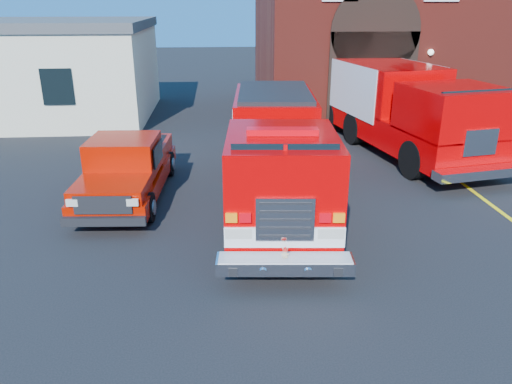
{
  "coord_description": "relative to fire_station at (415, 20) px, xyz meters",
  "views": [
    {
      "loc": [
        -0.76,
        -11.16,
        5.15
      ],
      "look_at": [
        0.0,
        -1.2,
        1.3
      ],
      "focal_mm": 35.0,
      "sensor_mm": 36.0,
      "label": 1
    }
  ],
  "objects": [
    {
      "name": "side_building",
      "position": [
        -17.99,
        -0.99,
        -2.05
      ],
      "size": [
        10.2,
        8.2,
        4.35
      ],
      "color": "beige",
      "rests_on": "ground"
    },
    {
      "name": "fire_engine",
      "position": [
        -8.25,
        -12.6,
        -2.85
      ],
      "size": [
        3.09,
        8.94,
        2.7
      ],
      "color": "black",
      "rests_on": "ground"
    },
    {
      "name": "parking_stripe_mid",
      "position": [
        -2.49,
        -9.98,
        -4.25
      ],
      "size": [
        0.12,
        3.0,
        0.01
      ],
      "primitive_type": "cube",
      "color": "yellow",
      "rests_on": "ground"
    },
    {
      "name": "secondary_truck",
      "position": [
        -3.26,
        -7.72,
        -2.63
      ],
      "size": [
        4.51,
        9.55,
        2.98
      ],
      "color": "black",
      "rests_on": "ground"
    },
    {
      "name": "pickup_truck",
      "position": [
        -12.28,
        -11.88,
        -3.42
      ],
      "size": [
        2.21,
        5.45,
        1.75
      ],
      "color": "black",
      "rests_on": "ground"
    },
    {
      "name": "ground",
      "position": [
        -8.99,
        -13.98,
        -4.25
      ],
      "size": [
        100.0,
        100.0,
        0.0
      ],
      "primitive_type": "plane",
      "color": "black",
      "rests_on": "ground"
    },
    {
      "name": "parking_stripe_far",
      "position": [
        -2.49,
        -6.98,
        -4.25
      ],
      "size": [
        0.12,
        3.0,
        0.01
      ],
      "primitive_type": "cube",
      "color": "yellow",
      "rests_on": "ground"
    },
    {
      "name": "parking_stripe_near",
      "position": [
        -2.49,
        -12.98,
        -4.25
      ],
      "size": [
        0.12,
        3.0,
        0.01
      ],
      "primitive_type": "cube",
      "color": "yellow",
      "rests_on": "ground"
    },
    {
      "name": "fire_station",
      "position": [
        0.0,
        0.0,
        0.0
      ],
      "size": [
        15.2,
        10.2,
        8.45
      ],
      "color": "maroon",
      "rests_on": "ground"
    }
  ]
}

